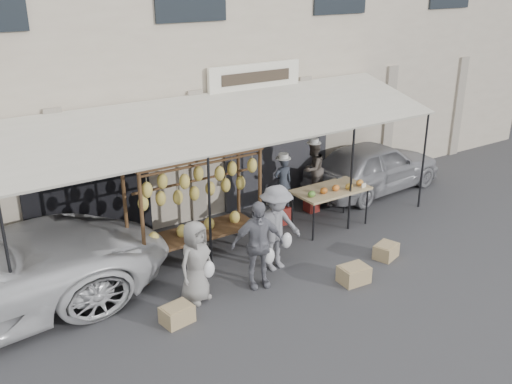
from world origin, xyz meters
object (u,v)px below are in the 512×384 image
crate_far (177,314)px  produce_table (332,191)px  customer_left (196,262)px  sedan (373,166)px  customer_mid (258,244)px  crate_near_b (386,251)px  banana_rack (195,186)px  customer_right (276,228)px  vendor_right (313,169)px  vendor_left (283,182)px  crate_near_a (354,274)px

crate_far → produce_table: bearing=17.9°
customer_left → sedan: (6.32, 2.14, -0.07)m
customer_left → customer_mid: bearing=-28.1°
crate_near_b → banana_rack: bearing=147.1°
customer_mid → sedan: (5.17, 2.32, -0.15)m
banana_rack → customer_right: banana_rack is taller
vendor_right → customer_right: vendor_right is taller
crate_far → sedan: size_ratio=0.13×
produce_table → customer_left: (-3.94, -1.03, -0.13)m
customer_left → produce_table: bearing=-4.5°
produce_table → customer_left: customer_left is taller
banana_rack → produce_table: banana_rack is taller
crate_near_b → vendor_right: bearing=84.5°
vendor_left → crate_far: vendor_left is taller
customer_left → crate_near_b: size_ratio=3.10×
crate_near_b → crate_far: 4.50m
customer_mid → crate_near_b: bearing=4.9°
produce_table → vendor_left: (-0.79, 0.75, 0.13)m
banana_rack → customer_mid: bearing=-74.1°
crate_near_a → crate_near_b: 1.25m
customer_left → vendor_right: bearing=6.1°
vendor_right → customer_left: 4.59m
vendor_right → crate_near_b: vendor_right is taller
customer_right → vendor_left: bearing=48.3°
customer_right → crate_near_a: (0.88, -1.24, -0.69)m
vendor_right → crate_near_a: vendor_right is taller
customer_mid → customer_right: 0.73m
vendor_right → crate_near_b: bearing=65.1°
customer_mid → customer_right: (0.65, 0.34, 0.02)m
customer_left → customer_mid: (1.15, -0.18, 0.08)m
produce_table → crate_near_a: bearing=-120.5°
vendor_left → customer_right: 2.11m
vendor_right → customer_right: bearing=18.0°
crate_near_a → sedan: sedan is taller
customer_right → crate_near_b: 2.37m
vendor_left → customer_right: bearing=59.5°
customer_left → crate_near_b: customer_left is taller
customer_left → customer_mid: size_ratio=0.90×
banana_rack → customer_right: size_ratio=1.53×
banana_rack → customer_right: 1.73m
produce_table → customer_mid: bearing=-156.5°
crate_near_a → crate_near_b: crate_near_a is taller
crate_far → vendor_left: bearing=30.5°
crate_near_b → customer_right: bearing=156.9°
produce_table → vendor_right: 0.97m
banana_rack → crate_near_a: bearing=-50.7°
sedan → customer_left: bearing=104.8°
customer_right → banana_rack: bearing=131.0°
sedan → produce_table: bearing=111.0°
sedan → crate_near_b: bearing=135.8°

